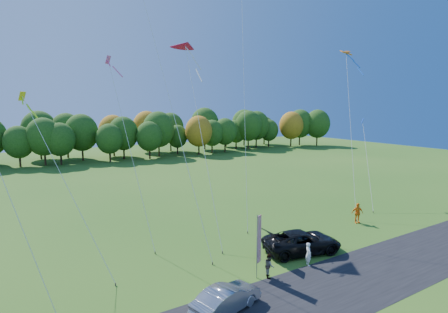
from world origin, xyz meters
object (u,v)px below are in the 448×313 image
black_suv (302,242)px  silver_sedan (226,299)px  person_east (357,213)px  feather_flag (259,239)px

black_suv → silver_sedan: black_suv is taller
person_east → feather_flag: bearing=-141.3°
black_suv → feather_flag: size_ratio=1.42×
person_east → feather_flag: feather_flag is taller
black_suv → person_east: (9.21, 2.24, 0.14)m
black_suv → silver_sedan: (-8.92, -3.56, -0.13)m
silver_sedan → person_east: 19.05m
person_east → black_suv: bearing=-141.7°
feather_flag → silver_sedan: bearing=-149.7°
person_east → silver_sedan: bearing=-137.6°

